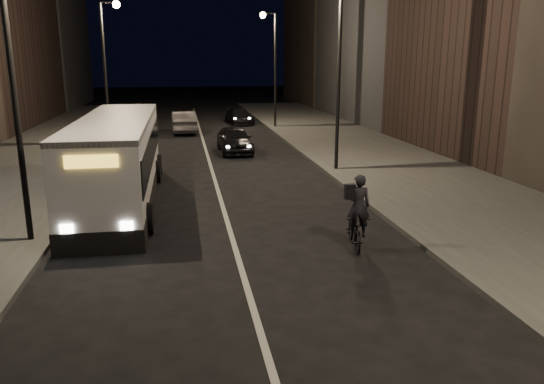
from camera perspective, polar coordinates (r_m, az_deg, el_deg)
name	(u,v)px	position (r m, az deg, el deg)	size (l,w,h in m)	color
ground	(247,289)	(12.16, -2.66, -10.42)	(180.00, 180.00, 0.00)	black
sidewalk_right	(380,160)	(27.30, 11.55, 3.37)	(7.00, 70.00, 0.16)	#383835
sidewalk_left	(22,172)	(26.47, -25.28, 1.96)	(7.00, 70.00, 0.16)	#383835
streetlight_right_mid	(334,51)	(23.93, 6.64, 14.80)	(1.20, 0.44, 8.12)	black
streetlight_right_far	(272,54)	(39.55, -0.04, 14.60)	(1.20, 0.44, 8.12)	black
streetlight_left_near	(20,46)	(15.51, -25.52, 13.96)	(1.20, 0.44, 8.12)	black
streetlight_left_far	(108,53)	(33.23, -17.19, 14.08)	(1.20, 0.44, 8.12)	black
city_bus	(118,156)	(19.78, -16.23, 3.70)	(2.69, 11.34, 3.05)	silver
cyclist_on_bicycle	(356,223)	(14.66, 9.01, -3.31)	(0.91, 1.89, 2.09)	black
car_near	(235,140)	(29.41, -4.05, 5.65)	(1.71, 4.24, 1.45)	black
car_mid	(184,122)	(37.85, -9.48, 7.45)	(1.61, 4.62, 1.52)	#363638
car_far	(239,116)	(42.65, -3.53, 8.15)	(1.71, 4.20, 1.22)	black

